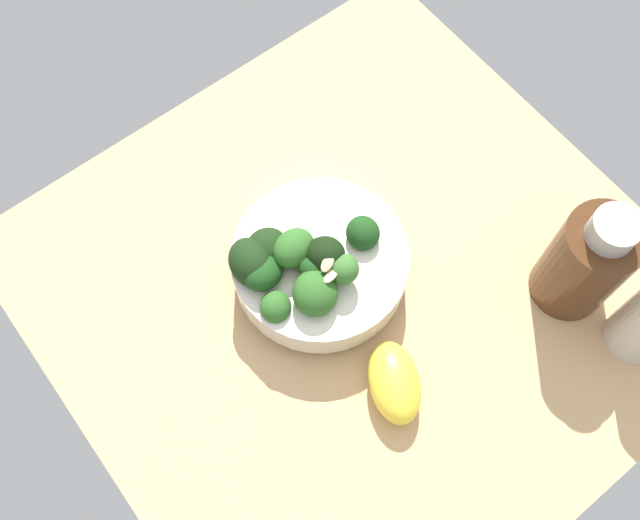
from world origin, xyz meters
TOP-DOWN VIEW (x-y plane):
  - ground_plane at (0.00, 0.00)cm, footprint 58.44×58.44cm
  - bowl_of_broccoli at (2.90, -3.25)cm, footprint 17.26×17.11cm
  - lemon_wedge at (3.82, 10.17)cm, footprint 7.86×9.22cm
  - bottle_tall at (-16.53, 13.00)cm, footprint 7.33×7.33cm

SIDE VIEW (x-z plane):
  - ground_plane at x=0.00cm, z-range -4.82..0.00cm
  - lemon_wedge at x=3.82cm, z-range 0.00..4.08cm
  - bowl_of_broccoli at x=2.90cm, z-range -0.82..8.67cm
  - bottle_tall at x=-16.53cm, z-range -0.74..13.74cm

